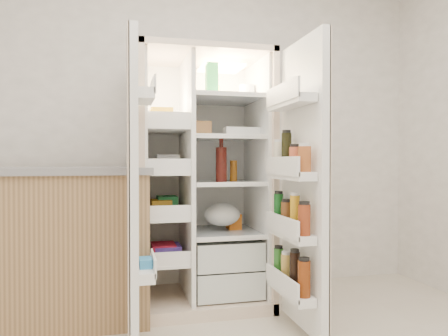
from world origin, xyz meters
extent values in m
cube|color=white|center=(0.00, 2.00, 1.35)|extent=(4.00, 0.02, 2.70)
cube|color=beige|center=(0.09, 1.93, 0.90)|extent=(0.92, 0.04, 1.80)
cube|color=beige|center=(-0.35, 1.60, 0.90)|extent=(0.04, 0.70, 1.80)
cube|color=beige|center=(0.53, 1.60, 0.90)|extent=(0.04, 0.70, 1.80)
cube|color=beige|center=(0.09, 1.60, 1.78)|extent=(0.92, 0.70, 0.04)
cube|color=beige|center=(0.09, 1.60, 0.04)|extent=(0.92, 0.70, 0.08)
cube|color=white|center=(0.09, 1.90, 0.92)|extent=(0.84, 0.02, 1.68)
cube|color=white|center=(-0.32, 1.60, 0.92)|extent=(0.02, 0.62, 1.68)
cube|color=white|center=(0.50, 1.60, 0.92)|extent=(0.02, 0.62, 1.68)
cube|color=white|center=(-0.02, 1.60, 0.92)|extent=(0.03, 0.62, 1.68)
cube|color=silver|center=(0.24, 1.58, 0.18)|extent=(0.47, 0.52, 0.19)
cube|color=silver|center=(0.24, 1.58, 0.39)|extent=(0.47, 0.52, 0.19)
cube|color=#FFD18C|center=(0.24, 1.65, 1.72)|extent=(0.30, 0.30, 0.02)
cube|color=white|center=(-0.18, 1.60, 0.35)|extent=(0.28, 0.58, 0.02)
cube|color=white|center=(-0.18, 1.60, 0.65)|extent=(0.28, 0.58, 0.02)
cube|color=white|center=(-0.18, 1.60, 0.95)|extent=(0.28, 0.58, 0.02)
cube|color=white|center=(-0.18, 1.60, 1.25)|extent=(0.28, 0.58, 0.02)
cube|color=silver|center=(0.24, 1.60, 0.52)|extent=(0.49, 0.58, 0.01)
cube|color=silver|center=(0.24, 1.60, 0.88)|extent=(0.49, 0.58, 0.01)
cube|color=silver|center=(0.24, 1.60, 1.20)|extent=(0.49, 0.58, 0.02)
cube|color=silver|center=(0.24, 1.60, 1.48)|extent=(0.49, 0.58, 0.02)
cube|color=#BA1A38|center=(-0.18, 1.60, 0.41)|extent=(0.16, 0.20, 0.10)
cube|color=#248446|center=(-0.18, 1.60, 0.72)|extent=(0.14, 0.18, 0.12)
cube|color=white|center=(-0.18, 1.60, 0.99)|extent=(0.20, 0.22, 0.07)
cube|color=gold|center=(-0.18, 1.60, 1.33)|extent=(0.15, 0.16, 0.14)
cube|color=#553AAF|center=(-0.18, 1.60, 0.40)|extent=(0.18, 0.20, 0.09)
cube|color=#C08922|center=(-0.18, 1.60, 0.71)|extent=(0.14, 0.18, 0.10)
cube|color=white|center=(-0.18, 1.60, 1.02)|extent=(0.16, 0.16, 0.12)
sphere|color=orange|center=(0.12, 1.50, 0.12)|extent=(0.07, 0.07, 0.07)
sphere|color=orange|center=(0.21, 1.54, 0.12)|extent=(0.07, 0.07, 0.07)
sphere|color=orange|center=(0.31, 1.50, 0.12)|extent=(0.07, 0.07, 0.07)
sphere|color=orange|center=(0.17, 1.64, 0.12)|extent=(0.07, 0.07, 0.07)
sphere|color=orange|center=(0.27, 1.62, 0.12)|extent=(0.07, 0.07, 0.07)
sphere|color=orange|center=(0.37, 1.58, 0.12)|extent=(0.07, 0.07, 0.07)
sphere|color=orange|center=(0.09, 1.58, 0.12)|extent=(0.07, 0.07, 0.07)
ellipsoid|color=#437426|center=(0.24, 1.60, 0.40)|extent=(0.26, 0.24, 0.11)
cylinder|color=#43130E|center=(0.21, 1.52, 1.01)|extent=(0.08, 0.08, 0.24)
cylinder|color=brown|center=(0.32, 1.57, 0.96)|extent=(0.05, 0.05, 0.15)
cube|color=#23813F|center=(0.15, 1.52, 1.60)|extent=(0.08, 0.08, 0.23)
cylinder|color=white|center=(0.43, 1.61, 1.54)|extent=(0.12, 0.12, 0.11)
cylinder|color=gold|center=(0.20, 1.65, 1.54)|extent=(0.08, 0.08, 0.10)
cube|color=white|center=(0.37, 1.52, 1.24)|extent=(0.27, 0.11, 0.07)
cube|color=#B77E49|center=(0.06, 1.58, 1.26)|extent=(0.18, 0.10, 0.11)
ellipsoid|color=silver|center=(0.24, 1.60, 0.61)|extent=(0.26, 0.24, 0.17)
cube|color=orange|center=(0.34, 1.66, 0.58)|extent=(0.09, 0.11, 0.11)
cube|color=white|center=(-0.41, 1.05, 0.90)|extent=(0.05, 0.40, 1.72)
cube|color=beige|center=(-0.44, 1.05, 0.90)|extent=(0.01, 0.40, 1.72)
cube|color=white|center=(-0.34, 1.05, 0.40)|extent=(0.09, 0.32, 0.06)
cube|color=white|center=(-0.34, 1.05, 1.40)|extent=(0.09, 0.32, 0.06)
cube|color=#338CCC|center=(-0.34, 1.05, 0.43)|extent=(0.07, 0.12, 0.10)
cube|color=white|center=(0.59, 0.96, 0.90)|extent=(0.05, 0.58, 1.72)
cube|color=beige|center=(0.61, 0.96, 0.90)|extent=(0.01, 0.58, 1.72)
cube|color=white|center=(0.50, 0.96, 0.26)|extent=(0.11, 0.50, 0.05)
cube|color=white|center=(0.50, 0.96, 0.60)|extent=(0.11, 0.50, 0.05)
cube|color=white|center=(0.50, 0.96, 0.95)|extent=(0.11, 0.50, 0.05)
cube|color=white|center=(0.50, 0.96, 1.38)|extent=(0.11, 0.50, 0.05)
cylinder|color=maroon|center=(0.50, 0.76, 0.39)|extent=(0.07, 0.07, 0.20)
cylinder|color=black|center=(0.50, 0.89, 0.40)|extent=(0.06, 0.06, 0.22)
cylinder|color=gold|center=(0.50, 1.02, 0.38)|extent=(0.06, 0.06, 0.18)
cylinder|color=#2C7326|center=(0.50, 1.15, 0.38)|extent=(0.06, 0.06, 0.19)
cylinder|color=maroon|center=(0.50, 0.76, 0.71)|extent=(0.07, 0.07, 0.17)
cylinder|color=#CB9017|center=(0.50, 0.89, 0.73)|extent=(0.06, 0.06, 0.21)
cylinder|color=brown|center=(0.50, 1.02, 0.70)|extent=(0.07, 0.07, 0.16)
cylinder|color=#124E1A|center=(0.50, 1.15, 0.72)|extent=(0.06, 0.06, 0.20)
cylinder|color=#9E4E22|center=(0.50, 0.76, 1.04)|extent=(0.07, 0.07, 0.14)
cylinder|color=#C05331|center=(0.50, 0.89, 1.04)|extent=(0.07, 0.07, 0.14)
cylinder|color=black|center=(0.50, 1.02, 1.09)|extent=(0.06, 0.06, 0.23)
cylinder|color=beige|center=(0.50, 1.15, 1.06)|extent=(0.06, 0.06, 0.18)
cube|color=#A27D51|center=(-0.97, 1.54, 0.48)|extent=(1.33, 0.69, 0.95)
cube|color=gray|center=(-0.97, 1.54, 0.97)|extent=(1.37, 0.73, 0.04)
camera|label=1|loc=(-0.48, -1.39, 1.03)|focal=34.00mm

